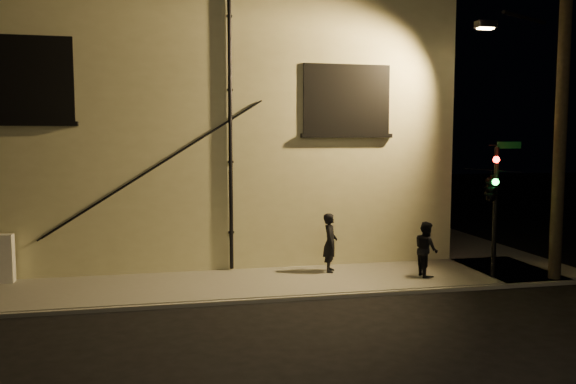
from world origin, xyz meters
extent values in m
plane|color=black|center=(0.00, 0.00, 0.00)|extent=(90.00, 90.00, 0.00)
cube|color=slate|center=(-3.00, 1.50, 0.06)|extent=(20.00, 3.00, 0.12)
cube|color=slate|center=(6.50, 8.00, 0.06)|extent=(3.00, 16.00, 0.12)
cube|color=beige|center=(-3.00, 9.00, 4.25)|extent=(16.00, 12.00, 8.50)
cube|color=black|center=(-3.00, 9.00, 8.65)|extent=(16.20, 12.20, 0.30)
cube|color=black|center=(-7.00, 2.98, 5.40)|extent=(2.20, 0.10, 2.20)
cube|color=black|center=(-7.00, 3.00, 5.40)|extent=(1.98, 0.05, 1.98)
cube|color=black|center=(1.60, 2.98, 5.00)|extent=(2.60, 0.10, 2.00)
cube|color=black|center=(1.60, 3.00, 5.00)|extent=(2.38, 0.05, 1.78)
cylinder|color=black|center=(-1.80, 2.92, 4.31)|extent=(0.11, 0.11, 8.30)
cylinder|color=black|center=(-4.00, 2.95, 3.00)|extent=(5.96, 0.04, 3.75)
cylinder|color=black|center=(-3.88, 2.95, 3.06)|extent=(5.96, 0.04, 3.75)
imported|color=black|center=(0.89, 2.14, 0.95)|extent=(0.56, 0.70, 1.65)
imported|color=black|center=(3.30, 1.13, 0.87)|extent=(0.60, 0.75, 1.50)
cylinder|color=black|center=(5.05, 0.67, 1.87)|extent=(0.12, 0.12, 3.50)
imported|color=black|center=(4.83, 0.55, 2.62)|extent=(0.83, 2.16, 0.85)
sphere|color=#FF140C|center=(4.85, 0.37, 3.31)|extent=(0.17, 0.17, 0.17)
sphere|color=#14FF3F|center=(4.85, 0.37, 2.72)|extent=(0.17, 0.17, 0.17)
cube|color=#0C4C1E|center=(5.40, 0.67, 3.68)|extent=(0.70, 0.03, 0.18)
cylinder|color=black|center=(6.55, 0.16, 3.78)|extent=(0.31, 0.31, 7.55)
cylinder|color=black|center=(5.75, 0.71, 7.03)|extent=(1.91, 1.04, 0.10)
cube|color=black|center=(4.95, 1.26, 6.92)|extent=(0.55, 0.28, 0.18)
cube|color=#FFC672|center=(4.95, 1.26, 6.82)|extent=(0.42, 0.20, 0.04)
camera|label=1|loc=(-3.44, -12.80, 3.81)|focal=35.00mm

